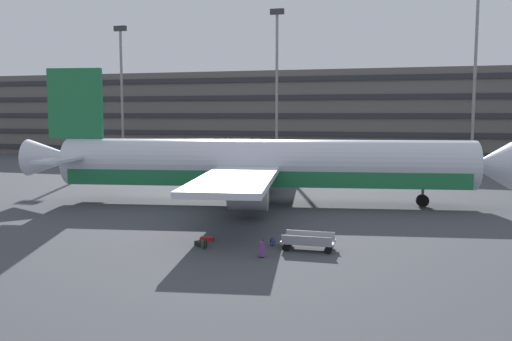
{
  "coord_description": "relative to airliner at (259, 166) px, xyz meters",
  "views": [
    {
      "loc": [
        15.31,
        -40.11,
        6.77
      ],
      "look_at": [
        5.84,
        -6.19,
        3.0
      ],
      "focal_mm": 37.95,
      "sensor_mm": 36.0,
      "label": 1
    }
  ],
  "objects": [
    {
      "name": "airliner",
      "position": [
        0.0,
        0.0,
        0.0
      ],
      "size": [
        35.92,
        29.19,
        10.12
      ],
      "color": "silver",
      "rests_on": "ground_plane"
    },
    {
      "name": "baggage_cart",
      "position": [
        5.93,
        -12.46,
        -2.45
      ],
      "size": [
        3.31,
        1.35,
        0.82
      ],
      "color": "gray",
      "rests_on": "ground_plane"
    },
    {
      "name": "ground_plane",
      "position": [
        -4.82,
        1.69,
        -2.88
      ],
      "size": [
        600.0,
        600.0,
        0.0
      ],
      "primitive_type": "plane",
      "color": "#424449"
    },
    {
      "name": "backpack_large",
      "position": [
        0.88,
        -13.71,
        -2.64
      ],
      "size": [
        0.28,
        0.36,
        0.54
      ],
      "color": "#264C26",
      "rests_on": "ground_plane"
    },
    {
      "name": "suitcase_silver",
      "position": [
        4.05,
        -14.33,
        -2.5
      ],
      "size": [
        0.36,
        0.5,
        0.84
      ],
      "color": "#72388C",
      "rests_on": "ground_plane"
    },
    {
      "name": "terminal_structure",
      "position": [
        -4.82,
        45.64,
        3.5
      ],
      "size": [
        160.95,
        18.1,
        12.75
      ],
      "color": "#605B56",
      "rests_on": "ground_plane"
    },
    {
      "name": "light_mast_left",
      "position": [
        -28.48,
        30.68,
        8.17
      ],
      "size": [
        1.8,
        0.5,
        18.83
      ],
      "color": "gray",
      "rests_on": "ground_plane"
    },
    {
      "name": "suitcase_black",
      "position": [
        0.5,
        -13.17,
        -2.76
      ],
      "size": [
        0.71,
        0.64,
        0.23
      ],
      "color": "black",
      "rests_on": "ground_plane"
    },
    {
      "name": "backpack_navy",
      "position": [
        4.05,
        -12.1,
        -2.68
      ],
      "size": [
        0.29,
        0.36,
        0.46
      ],
      "color": "navy",
      "rests_on": "ground_plane"
    },
    {
      "name": "light_mast_center_right",
      "position": [
        18.03,
        30.68,
        11.27
      ],
      "size": [
        1.8,
        0.5,
        24.83
      ],
      "color": "gray",
      "rests_on": "ground_plane"
    },
    {
      "name": "light_mast_center_left",
      "position": [
        -5.99,
        30.68,
        8.79
      ],
      "size": [
        1.8,
        0.5,
        20.02
      ],
      "color": "gray",
      "rests_on": "ground_plane"
    },
    {
      "name": "suitcase_orange",
      "position": [
        0.46,
        -12.14,
        -2.76
      ],
      "size": [
        0.75,
        0.42,
        0.23
      ],
      "color": "#B21E23",
      "rests_on": "ground_plane"
    }
  ]
}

